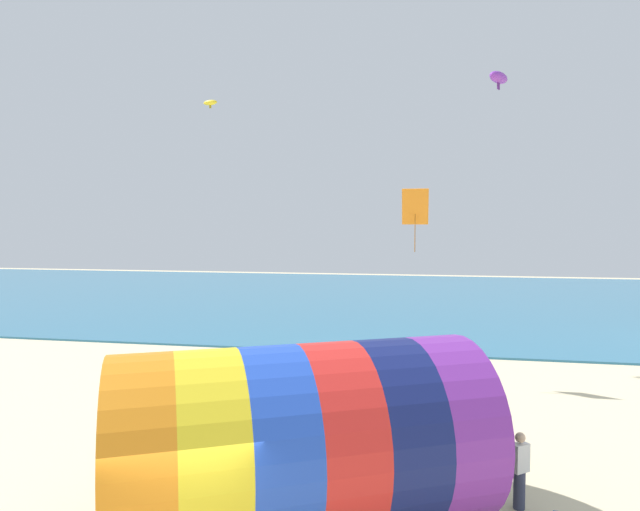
% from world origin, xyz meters
% --- Properties ---
extents(sea, '(120.00, 40.00, 0.10)m').
position_xyz_m(sea, '(0.00, 37.30, 0.05)').
color(sea, teal).
rests_on(sea, ground).
extents(giant_inflatable_tube, '(7.78, 6.33, 3.61)m').
position_xyz_m(giant_inflatable_tube, '(1.40, 2.02, 1.80)').
color(giant_inflatable_tube, orange).
rests_on(giant_inflatable_tube, ground).
extents(kite_handler, '(0.42, 0.40, 1.60)m').
position_xyz_m(kite_handler, '(5.63, 3.78, 0.81)').
color(kite_handler, '#383D56').
rests_on(kite_handler, ground).
extents(kite_yellow_parafoil, '(0.73, 0.46, 0.36)m').
position_xyz_m(kite_yellow_parafoil, '(-5.29, 14.42, 10.97)').
color(kite_yellow_parafoil, yellow).
extents(kite_orange_diamond, '(0.96, 0.59, 2.29)m').
position_xyz_m(kite_orange_diamond, '(3.22, 12.73, 6.51)').
color(kite_orange_diamond, orange).
extents(kite_purple_parafoil, '(0.56, 0.73, 0.36)m').
position_xyz_m(kite_purple_parafoil, '(5.06, 3.62, 8.79)').
color(kite_purple_parafoil, purple).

